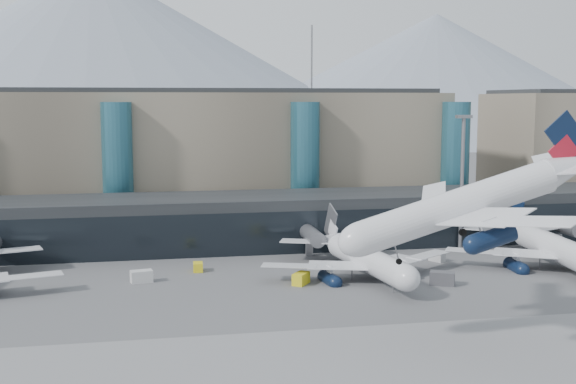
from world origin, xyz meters
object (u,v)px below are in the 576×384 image
(jet_parked_right, at_px, (548,238))
(veh_c, at_px, (442,278))
(lightmast_mid, at_px, (462,174))
(jet_parked_mid, at_px, (359,249))
(veh_g, at_px, (437,257))
(veh_h, at_px, (301,279))
(hero_jet, at_px, (482,192))
(veh_a, at_px, (142,276))
(veh_d, at_px, (535,244))
(veh_b, at_px, (198,267))

(jet_parked_right, bearing_deg, veh_c, 117.93)
(lightmast_mid, relative_size, veh_c, 6.82)
(jet_parked_right, xyz_separation_m, veh_c, (-23.59, -9.98, -3.65))
(jet_parked_mid, height_order, veh_g, jet_parked_mid)
(veh_c, distance_m, veh_h, 21.86)
(veh_g, bearing_deg, jet_parked_mid, -98.85)
(veh_c, relative_size, veh_h, 1.14)
(lightmast_mid, distance_m, hero_jet, 54.87)
(lightmast_mid, relative_size, jet_parked_right, 0.67)
(veh_a, bearing_deg, jet_parked_right, -11.17)
(jet_parked_mid, xyz_separation_m, veh_d, (39.68, 14.52, -3.61))
(veh_g, bearing_deg, veh_b, -121.92)
(veh_b, bearing_deg, hero_jet, -141.35)
(hero_jet, distance_m, veh_a, 55.88)
(hero_jet, relative_size, veh_h, 10.65)
(veh_c, distance_m, veh_d, 37.23)
(jet_parked_right, bearing_deg, veh_a, 94.63)
(jet_parked_mid, xyz_separation_m, veh_g, (16.38, 6.79, -3.52))
(hero_jet, bearing_deg, jet_parked_mid, 95.07)
(lightmast_mid, bearing_deg, veh_b, -169.62)
(jet_parked_mid, bearing_deg, jet_parked_right, -96.43)
(hero_jet, bearing_deg, veh_d, 51.76)
(hero_jet, distance_m, veh_d, 62.52)
(veh_a, xyz_separation_m, veh_b, (9.19, 5.67, -0.21))
(jet_parked_right, xyz_separation_m, veh_d, (5.35, 13.44, -4.00))
(veh_d, relative_size, veh_h, 0.74)
(lightmast_mid, xyz_separation_m, veh_b, (-50.87, -9.32, -13.69))
(veh_a, height_order, veh_h, veh_a)
(veh_b, bearing_deg, lightmast_mid, -77.14)
(lightmast_mid, distance_m, veh_b, 53.50)
(hero_jet, distance_m, veh_b, 54.09)
(lightmast_mid, height_order, veh_c, lightmast_mid)
(lightmast_mid, relative_size, veh_b, 10.08)
(veh_a, bearing_deg, veh_g, -4.94)
(lightmast_mid, height_order, veh_g, lightmast_mid)
(veh_b, xyz_separation_m, veh_g, (42.17, -0.41, 0.05))
(jet_parked_mid, xyz_separation_m, veh_c, (10.74, -8.90, -3.26))
(jet_parked_mid, relative_size, veh_g, 13.07)
(veh_a, distance_m, veh_d, 75.79)
(jet_parked_right, relative_size, veh_h, 11.67)
(veh_c, relative_size, veh_g, 1.40)
(veh_a, relative_size, veh_h, 1.02)
(hero_jet, xyz_separation_m, jet_parked_right, (29.84, 35.30, -13.16))
(jet_parked_mid, relative_size, veh_h, 10.67)
(veh_a, bearing_deg, lightmast_mid, 3.22)
(veh_b, height_order, veh_c, veh_c)
(veh_b, distance_m, veh_h, 19.08)
(lightmast_mid, xyz_separation_m, veh_h, (-35.73, -20.93, -13.51))
(jet_parked_mid, bearing_deg, veh_a, 79.28)
(veh_b, relative_size, veh_h, 0.77)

